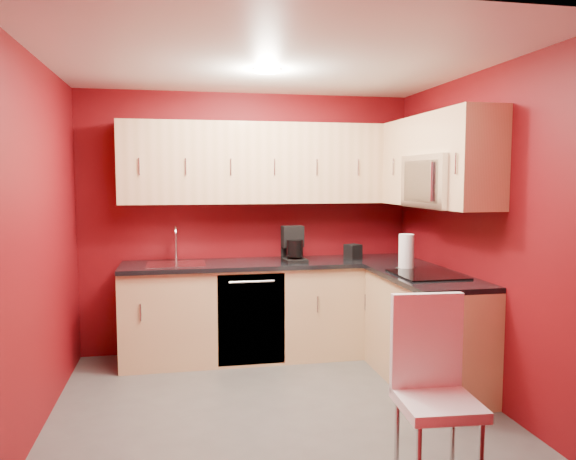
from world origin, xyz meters
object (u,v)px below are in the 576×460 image
object	(u,v)px
microwave	(443,181)
napkin_holder	(353,252)
sink	(176,260)
paper_towel	(406,252)
dining_chair	(438,394)
coffee_maker	(295,244)

from	to	relation	value
microwave	napkin_holder	bearing A→B (deg)	112.89
sink	paper_towel	bearing A→B (deg)	-19.47
napkin_holder	microwave	bearing A→B (deg)	-67.11
sink	napkin_holder	distance (m)	1.67
napkin_holder	paper_towel	bearing A→B (deg)	-68.96
paper_towel	dining_chair	bearing A→B (deg)	-107.24
paper_towel	dining_chair	world-z (taller)	paper_towel
dining_chair	napkin_holder	bearing A→B (deg)	87.61
napkin_holder	paper_towel	xyz separation A→B (m)	(0.26, -0.67, 0.08)
napkin_holder	paper_towel	world-z (taller)	paper_towel
microwave	coffee_maker	world-z (taller)	microwave
microwave	sink	world-z (taller)	microwave
microwave	paper_towel	distance (m)	0.70
microwave	paper_towel	xyz separation A→B (m)	(-0.16, 0.32, -0.60)
coffee_maker	dining_chair	distance (m)	2.40
sink	dining_chair	size ratio (longest dim) A/B	0.50
coffee_maker	dining_chair	bearing A→B (deg)	-87.12
dining_chair	sink	bearing A→B (deg)	124.37
napkin_holder	dining_chair	size ratio (longest dim) A/B	0.14
sink	paper_towel	size ratio (longest dim) A/B	1.73
sink	dining_chair	distance (m)	2.81
paper_towel	dining_chair	size ratio (longest dim) A/B	0.29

